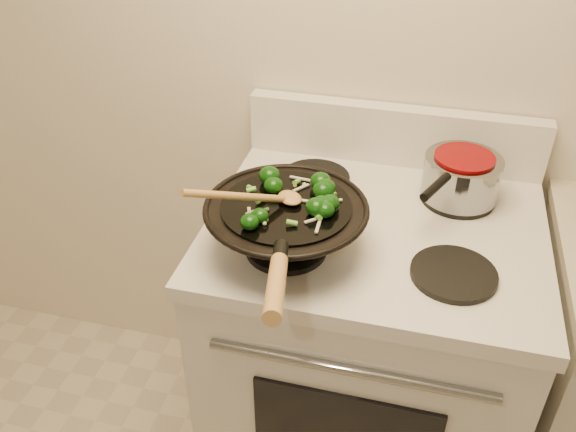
# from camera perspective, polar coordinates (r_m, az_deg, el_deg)

# --- Properties ---
(stove) EXTENTS (0.78, 0.67, 1.08)m
(stove) POSITION_cam_1_polar(r_m,az_deg,el_deg) (1.74, 7.04, -12.69)
(stove) COLOR silver
(stove) RESTS_ON ground
(wok) EXTENTS (0.35, 0.58, 0.19)m
(wok) POSITION_cam_1_polar(r_m,az_deg,el_deg) (1.30, -0.18, -0.79)
(wok) COLOR black
(wok) RESTS_ON stove
(stirfry) EXTENTS (0.21, 0.24, 0.04)m
(stirfry) POSITION_cam_1_polar(r_m,az_deg,el_deg) (1.27, 1.69, 1.87)
(stirfry) COLOR #0A3508
(stirfry) RESTS_ON wok
(wooden_spoon) EXTENTS (0.20, 0.22, 0.11)m
(wooden_spoon) POSITION_cam_1_polar(r_m,az_deg,el_deg) (1.23, -2.55, 1.80)
(wooden_spoon) COLOR #AC8043
(wooden_spoon) RESTS_ON wok
(saucepan) EXTENTS (0.18, 0.28, 0.11)m
(saucepan) POSITION_cam_1_polar(r_m,az_deg,el_deg) (1.53, 15.88, 3.59)
(saucepan) COLOR gray
(saucepan) RESTS_ON stove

